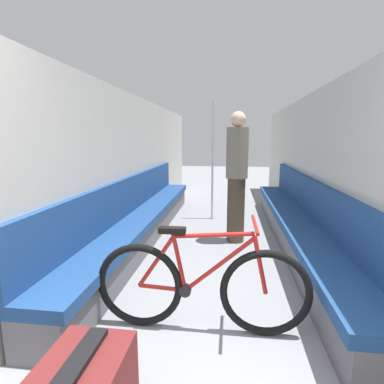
{
  "coord_description": "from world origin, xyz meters",
  "views": [
    {
      "loc": [
        0.17,
        -0.69,
        1.46
      ],
      "look_at": [
        -0.31,
        3.0,
        0.79
      ],
      "focal_mm": 28.0,
      "sensor_mm": 36.0,
      "label": 1
    }
  ],
  "objects_px": {
    "bench_seat_row_right": "(297,225)",
    "passenger_standing": "(237,176)",
    "grab_pole_near": "(213,164)",
    "bench_seat_row_left": "(142,220)",
    "bicycle": "(201,287)"
  },
  "relations": [
    {
      "from": "passenger_standing",
      "to": "bench_seat_row_left",
      "type": "bearing_deg",
      "value": 63.71
    },
    {
      "from": "bench_seat_row_left",
      "to": "passenger_standing",
      "type": "height_order",
      "value": "passenger_standing"
    },
    {
      "from": "grab_pole_near",
      "to": "passenger_standing",
      "type": "height_order",
      "value": "grab_pole_near"
    },
    {
      "from": "bench_seat_row_right",
      "to": "bicycle",
      "type": "bearing_deg",
      "value": -119.54
    },
    {
      "from": "bench_seat_row_right",
      "to": "grab_pole_near",
      "type": "bearing_deg",
      "value": 134.12
    },
    {
      "from": "bench_seat_row_right",
      "to": "bench_seat_row_left",
      "type": "bearing_deg",
      "value": 180.0
    },
    {
      "from": "bench_seat_row_right",
      "to": "bicycle",
      "type": "xyz_separation_m",
      "value": [
        -1.12,
        -1.98,
        0.06
      ]
    },
    {
      "from": "bench_seat_row_left",
      "to": "bicycle",
      "type": "bearing_deg",
      "value": -62.08
    },
    {
      "from": "bicycle",
      "to": "passenger_standing",
      "type": "relative_size",
      "value": 0.9
    },
    {
      "from": "bicycle",
      "to": "passenger_standing",
      "type": "distance_m",
      "value": 2.18
    },
    {
      "from": "bench_seat_row_right",
      "to": "passenger_standing",
      "type": "bearing_deg",
      "value": 172.93
    },
    {
      "from": "grab_pole_near",
      "to": "bench_seat_row_right",
      "type": "bearing_deg",
      "value": -45.88
    },
    {
      "from": "grab_pole_near",
      "to": "bicycle",
      "type": "bearing_deg",
      "value": -87.94
    },
    {
      "from": "bench_seat_row_left",
      "to": "bench_seat_row_right",
      "type": "height_order",
      "value": "same"
    },
    {
      "from": "bicycle",
      "to": "bench_seat_row_right",
      "type": "bearing_deg",
      "value": 70.49
    }
  ]
}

